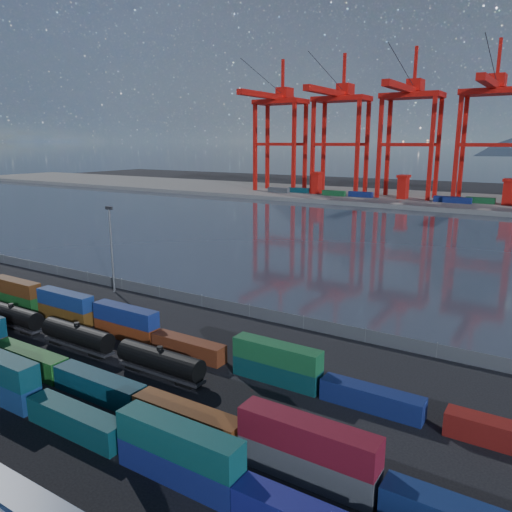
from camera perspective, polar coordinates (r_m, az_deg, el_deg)
The scene contains 11 objects.
ground at distance 63.67m, azimuth -15.04°, elevation -14.02°, with size 700.00×700.00×0.00m, color black.
harbor_water at distance 151.63m, azimuth 15.33°, elevation 1.68°, with size 700.00×700.00×0.00m, color #2B323E.
far_quay at distance 252.83m, azimuth 22.47°, elevation 5.74°, with size 700.00×70.00×2.00m, color #514F4C.
container_row_south at distance 64.29m, azimuth -26.98°, elevation -12.87°, with size 139.58×2.48×5.29m.
container_row_mid at distance 64.21m, azimuth -20.43°, elevation -12.25°, with size 142.18×2.56×5.46m.
container_row_north at distance 77.73m, azimuth -15.50°, elevation -7.50°, with size 140.57×2.30×4.90m.
waterfront_fence at distance 83.02m, azimuth -0.74°, elevation -6.33°, with size 160.12×0.12×2.20m.
yard_light_mast at distance 98.56m, azimuth -16.20°, elevation 1.25°, with size 1.60×0.40×16.60m.
gantry_cranes at distance 246.45m, azimuth 21.28°, elevation 15.62°, with size 202.31×52.44×71.01m.
quay_containers at distance 240.57m, azimuth 19.31°, elevation 6.23°, with size 172.58×10.99×2.60m.
straddle_carriers at distance 242.82m, azimuth 21.60°, elevation 7.18°, with size 140.00×7.00×11.10m.
Camera 1 is at (42.76, -37.68, 28.39)m, focal length 35.00 mm.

